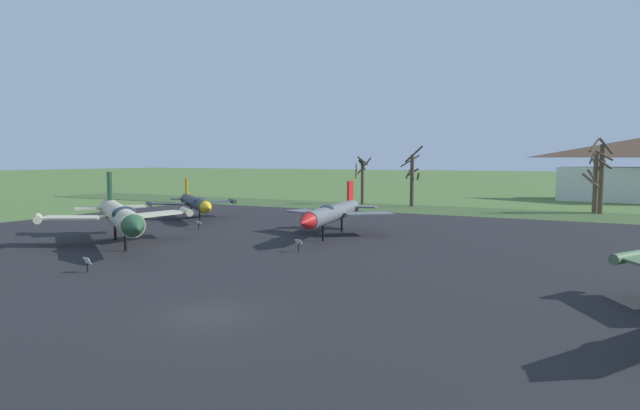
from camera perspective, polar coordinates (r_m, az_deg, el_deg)
The scene contains 14 objects.
ground_plane at distance 23.14m, azimuth -11.85°, elevation -11.62°, with size 600.00×600.00×0.00m, color #4C6B33.
asphalt_apron at distance 37.05m, azimuth 4.45°, elevation -5.23°, with size 79.87×54.93×0.05m, color black.
grass_verge_strip at distance 68.89m, azimuth 15.26°, elevation -0.67°, with size 139.87×12.00×0.06m, color #3C552B.
jet_fighter_front_right at distance 42.52m, azimuth -20.77°, elevation -1.06°, with size 15.31×12.53×5.49m.
info_placard_front_right at distance 33.41m, azimuth -23.80°, elevation -5.77°, with size 0.59×0.32×0.95m.
jet_fighter_rear_center at distance 58.42m, azimuth -13.26°, elevation 0.24°, with size 11.87×10.79×4.37m.
info_placard_rear_center at distance 50.56m, azimuth -12.95°, elevation -2.03°, with size 0.55×0.26×0.85m.
jet_fighter_rear_left at distance 44.48m, azimuth 1.33°, elevation -0.85°, with size 9.88×14.56×4.54m.
info_placard_rear_left at distance 37.25m, azimuth -2.33°, elevation -4.27°, with size 0.51×0.30×0.95m.
bare_tree_far_left at distance 76.86m, azimuth 4.56°, elevation 2.98°, with size 2.35×2.54×7.06m.
bare_tree_left_of_center at distance 74.33m, azimuth 9.92°, elevation 2.98°, with size 3.13×2.52×8.49m.
bare_tree_center at distance 72.72m, azimuth 27.57°, elevation 2.27°, with size 1.86×1.78×7.45m.
bare_tree_right_of_center at distance 71.98m, azimuth 27.52°, elevation 2.17°, with size 2.34×1.90×7.22m.
bare_tree_far_right at distance 71.39m, azimuth 28.08°, elevation 2.98°, with size 2.72×2.75×9.16m.
Camera 1 is at (14.04, -17.19, 6.55)m, focal length 29.68 mm.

